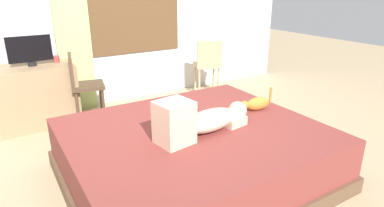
% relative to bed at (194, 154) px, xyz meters
% --- Properties ---
extents(ground_plane, '(16.00, 16.00, 0.00)m').
position_rel_bed_xyz_m(ground_plane, '(-0.05, 0.07, -0.24)').
color(ground_plane, tan).
extents(bed, '(2.14, 1.87, 0.48)m').
position_rel_bed_xyz_m(bed, '(0.00, 0.00, 0.00)').
color(bed, brown).
rests_on(bed, ground).
extents(person_lying, '(0.94, 0.38, 0.34)m').
position_rel_bed_xyz_m(person_lying, '(0.01, -0.09, 0.36)').
color(person_lying, '#CCB299').
rests_on(person_lying, bed).
extents(cat, '(0.36, 0.14, 0.21)m').
position_rel_bed_xyz_m(cat, '(0.75, 0.06, 0.31)').
color(cat, '#C67A2D').
rests_on(cat, bed).
extents(desk, '(0.90, 0.56, 0.74)m').
position_rel_bed_xyz_m(desk, '(-0.99, 2.03, 0.13)').
color(desk, '#997A56').
rests_on(desk, ground).
extents(tv_monitor, '(0.48, 0.10, 0.35)m').
position_rel_bed_xyz_m(tv_monitor, '(-0.98, 2.03, 0.68)').
color(tv_monitor, black).
rests_on(tv_monitor, desk).
extents(cup, '(0.08, 0.08, 0.08)m').
position_rel_bed_xyz_m(cup, '(-0.70, 2.06, 0.54)').
color(cup, '#B23D38').
rests_on(cup, desk).
extents(chair_by_desk, '(0.45, 0.45, 0.86)m').
position_rel_bed_xyz_m(chair_by_desk, '(-0.49, 1.83, 0.27)').
color(chair_by_desk, '#4C3828').
rests_on(chair_by_desk, ground).
extents(chair_spare, '(0.49, 0.49, 0.86)m').
position_rel_bed_xyz_m(chair_spare, '(1.43, 1.89, 0.27)').
color(chair_spare, tan).
rests_on(chair_spare, ground).
extents(curtain_left, '(0.44, 0.06, 2.68)m').
position_rel_bed_xyz_m(curtain_left, '(-0.42, 2.31, 1.10)').
color(curtain_left, '#ADCC75').
rests_on(curtain_left, ground).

